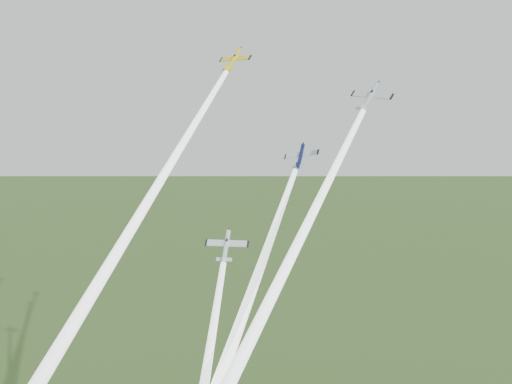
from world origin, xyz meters
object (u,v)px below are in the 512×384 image
plane_navy (301,156)px  plane_silver_low (226,246)px  plane_yellow (234,60)px  plane_silver_right (370,97)px

plane_navy → plane_silver_low: bearing=-111.4°
plane_yellow → plane_silver_right: size_ratio=0.94×
plane_navy → plane_silver_right: plane_silver_right is taller
plane_silver_right → plane_navy: bearing=-166.6°
plane_silver_low → plane_yellow: bearing=97.5°
plane_silver_low → plane_navy: bearing=50.4°
plane_yellow → plane_navy: 23.04m
plane_navy → plane_silver_low: plane_navy is taller
plane_yellow → plane_silver_right: bearing=3.4°
plane_yellow → plane_silver_right: (27.37, 0.31, -7.03)m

